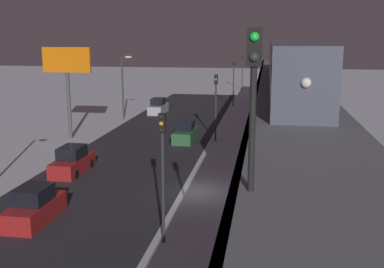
# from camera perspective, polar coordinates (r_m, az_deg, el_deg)

# --- Properties ---
(ground_plane) EXTENTS (240.00, 240.00, 0.00)m
(ground_plane) POSITION_cam_1_polar(r_m,az_deg,el_deg) (30.00, 0.35, -7.20)
(ground_plane) COLOR silver
(avenue_asphalt) EXTENTS (11.00, 101.76, 0.01)m
(avenue_asphalt) POSITION_cam_1_polar(r_m,az_deg,el_deg) (31.60, -11.35, -6.43)
(avenue_asphalt) COLOR #28282D
(avenue_asphalt) RESTS_ON ground_plane
(elevated_railway) EXTENTS (5.00, 101.76, 6.09)m
(elevated_railway) POSITION_cam_1_polar(r_m,az_deg,el_deg) (28.41, 12.31, 2.36)
(elevated_railway) COLOR slate
(elevated_railway) RESTS_ON ground_plane
(subway_train) EXTENTS (2.94, 36.87, 3.40)m
(subway_train) POSITION_cam_1_polar(r_m,az_deg,el_deg) (38.39, 11.88, 8.77)
(subway_train) COLOR #4C5160
(subway_train) RESTS_ON elevated_railway
(rail_signal) EXTENTS (0.36, 0.41, 4.00)m
(rail_signal) POSITION_cam_1_polar(r_m,az_deg,el_deg) (11.07, 7.65, 6.42)
(rail_signal) COLOR black
(rail_signal) RESTS_ON elevated_railway
(sedan_red) EXTENTS (1.91, 4.62, 1.97)m
(sedan_red) POSITION_cam_1_polar(r_m,az_deg,el_deg) (35.12, -14.66, -3.39)
(sedan_red) COLOR #A51E1E
(sedan_red) RESTS_ON ground_plane
(sedan_green) EXTENTS (1.80, 4.69, 1.97)m
(sedan_green) POSITION_cam_1_polar(r_m,az_deg,el_deg) (44.23, -0.85, 0.17)
(sedan_green) COLOR #2D6038
(sedan_green) RESTS_ON ground_plane
(sedan_red_2) EXTENTS (1.80, 4.19, 1.97)m
(sedan_red_2) POSITION_cam_1_polar(r_m,az_deg,el_deg) (26.61, -19.00, -8.62)
(sedan_red_2) COLOR #A51E1E
(sedan_red_2) RESTS_ON ground_plane
(sedan_silver_2) EXTENTS (1.80, 4.72, 1.97)m
(sedan_silver_2) POSITION_cam_1_polar(r_m,az_deg,el_deg) (60.55, -4.22, 3.36)
(sedan_silver_2) COLOR #B2B2B7
(sedan_silver_2) RESTS_ON ground_plane
(traffic_light_near) EXTENTS (0.32, 0.44, 6.40)m
(traffic_light_near) POSITION_cam_1_polar(r_m,az_deg,el_deg) (21.69, -3.69, -3.19)
(traffic_light_near) COLOR #2D2D2D
(traffic_light_near) RESTS_ON ground_plane
(traffic_light_mid) EXTENTS (0.32, 0.44, 6.40)m
(traffic_light_mid) POSITION_cam_1_polar(r_m,az_deg,el_deg) (43.59, 2.98, 4.51)
(traffic_light_mid) COLOR #2D2D2D
(traffic_light_mid) RESTS_ON ground_plane
(traffic_light_far) EXTENTS (0.32, 0.44, 6.40)m
(traffic_light_far) POSITION_cam_1_polar(r_m,az_deg,el_deg) (65.95, 5.19, 7.03)
(traffic_light_far) COLOR #2D2D2D
(traffic_light_far) RESTS_ON ground_plane
(traffic_light_distant) EXTENTS (0.32, 0.44, 6.40)m
(traffic_light_distant) POSITION_cam_1_polar(r_m,az_deg,el_deg) (88.41, 6.28, 8.26)
(traffic_light_distant) COLOR #2D2D2D
(traffic_light_distant) RESTS_ON ground_plane
(commercial_billboard) EXTENTS (4.80, 0.36, 8.90)m
(commercial_billboard) POSITION_cam_1_polar(r_m,az_deg,el_deg) (46.11, -15.28, 7.81)
(commercial_billboard) COLOR #4C4C51
(commercial_billboard) RESTS_ON ground_plane
(street_lamp_far) EXTENTS (1.35, 0.44, 7.65)m
(street_lamp_far) POSITION_cam_1_polar(r_m,az_deg,el_deg) (55.86, -8.42, 6.69)
(street_lamp_far) COLOR #38383D
(street_lamp_far) RESTS_ON ground_plane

